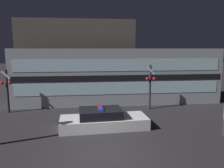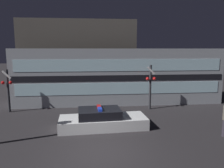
% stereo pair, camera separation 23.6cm
% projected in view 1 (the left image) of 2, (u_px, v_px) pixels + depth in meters
% --- Properties ---
extents(ground_plane, '(120.00, 120.00, 0.00)m').
position_uv_depth(ground_plane, '(102.00, 152.00, 8.94)').
color(ground_plane, '#262326').
extents(train, '(15.70, 3.21, 4.22)m').
position_uv_depth(train, '(117.00, 75.00, 17.34)').
color(train, '#999EA5').
rests_on(train, ground_plane).
extents(police_car, '(4.71, 1.97, 1.16)m').
position_uv_depth(police_car, '(103.00, 120.00, 11.65)').
color(police_car, silver).
rests_on(police_car, ground_plane).
extents(crossing_signal_near, '(0.70, 0.33, 3.11)m').
position_uv_depth(crossing_signal_near, '(150.00, 85.00, 15.16)').
color(crossing_signal_near, '#2D2D33').
rests_on(crossing_signal_near, ground_plane).
extents(crossing_signal_far, '(0.70, 0.33, 2.88)m').
position_uv_depth(crossing_signal_far, '(7.00, 89.00, 14.28)').
color(crossing_signal_far, '#2D2D33').
rests_on(crossing_signal_far, ground_plane).
extents(building_left, '(11.37, 5.91, 7.02)m').
position_uv_depth(building_left, '(78.00, 56.00, 23.61)').
color(building_left, '#47423D').
rests_on(building_left, ground_plane).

